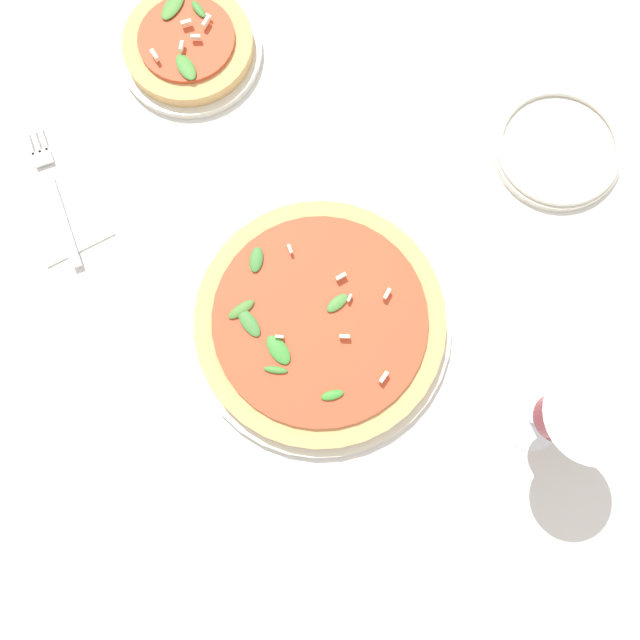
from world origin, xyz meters
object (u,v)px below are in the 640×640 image
object	(u,v)px
wine_glass	(572,416)
side_plate_white	(558,149)
pizza_arugula_main	(320,322)
pizza_personal_side	(189,47)
fork	(55,196)

from	to	relation	value
wine_glass	side_plate_white	world-z (taller)	wine_glass
pizza_arugula_main	wine_glass	size ratio (longest dim) A/B	1.80
pizza_personal_side	wine_glass	world-z (taller)	wine_glass
side_plate_white	wine_glass	bearing A→B (deg)	151.15
wine_glass	side_plate_white	distance (m)	0.36
fork	side_plate_white	distance (m)	0.64
pizza_arugula_main	pizza_personal_side	size ratio (longest dim) A/B	1.68
pizza_arugula_main	side_plate_white	xyz separation A→B (m)	(0.11, -0.36, -0.01)
wine_glass	fork	distance (m)	0.65
pizza_personal_side	fork	distance (m)	0.26
pizza_arugula_main	side_plate_white	distance (m)	0.38
pizza_arugula_main	fork	world-z (taller)	pizza_arugula_main
pizza_personal_side	side_plate_white	world-z (taller)	pizza_personal_side
pizza_arugula_main	pizza_personal_side	xyz separation A→B (m)	(0.40, 0.04, -0.00)
pizza_arugula_main	fork	distance (m)	0.37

